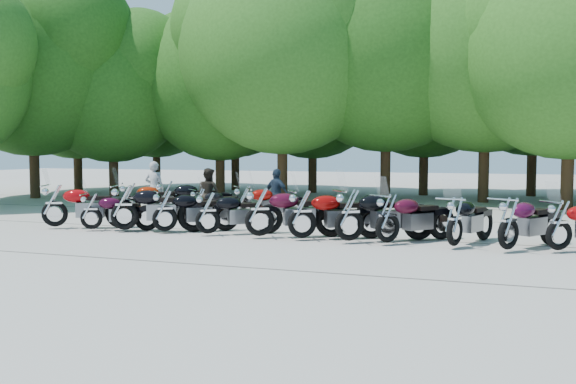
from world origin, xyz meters
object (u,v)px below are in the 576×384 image
(motorcycle_0, at_px, (54,204))
(rider_2, at_px, (277,195))
(motorcycle_14, at_px, (199,203))
(rider_0, at_px, (154,188))
(motorcycle_12, at_px, (130,198))
(motorcycle_6, at_px, (302,212))
(motorcycle_11, at_px, (559,223))
(motorcycle_9, at_px, (455,219))
(motorcycle_4, at_px, (208,211))
(motorcycle_8, at_px, (388,216))
(motorcycle_15, at_px, (244,202))
(motorcycle_13, at_px, (167,198))
(motorcycle_5, at_px, (260,210))
(motorcycle_10, at_px, (509,221))
(motorcycle_7, at_px, (350,213))
(motorcycle_3, at_px, (165,209))
(motorcycle_2, at_px, (124,205))
(rider_1, at_px, (209,194))
(motorcycle_1, at_px, (91,210))

(motorcycle_0, xyz_separation_m, rider_2, (5.15, 3.83, 0.10))
(motorcycle_14, bearing_deg, rider_0, 11.79)
(motorcycle_14, bearing_deg, motorcycle_0, 82.78)
(rider_0, bearing_deg, motorcycle_12, 77.83)
(motorcycle_14, bearing_deg, motorcycle_6, -171.34)
(motorcycle_11, bearing_deg, rider_2, 28.92)
(motorcycle_9, xyz_separation_m, motorcycle_11, (2.13, 0.12, -0.01))
(motorcycle_11, relative_size, motorcycle_12, 0.98)
(motorcycle_4, relative_size, motorcycle_8, 0.95)
(motorcycle_15, bearing_deg, motorcycle_13, 55.60)
(motorcycle_5, relative_size, motorcycle_9, 1.10)
(motorcycle_10, height_order, motorcycle_11, motorcycle_10)
(motorcycle_11, relative_size, rider_2, 1.41)
(motorcycle_13, xyz_separation_m, motorcycle_14, (1.19, -0.13, -0.13))
(motorcycle_13, bearing_deg, motorcycle_15, -118.89)
(motorcycle_7, height_order, motorcycle_13, motorcycle_7)
(motorcycle_8, height_order, motorcycle_13, motorcycle_13)
(motorcycle_3, xyz_separation_m, motorcycle_9, (7.33, -0.09, 0.01))
(motorcycle_2, bearing_deg, motorcycle_7, -111.11)
(motorcycle_6, xyz_separation_m, motorcycle_7, (1.19, -0.10, 0.03))
(motorcycle_15, bearing_deg, motorcycle_5, 175.35)
(motorcycle_12, xyz_separation_m, motorcycle_14, (2.45, -0.04, -0.08))
(motorcycle_13, bearing_deg, motorcycle_7, -142.55)
(motorcycle_0, relative_size, rider_1, 1.53)
(motorcycle_1, distance_m, rider_1, 3.86)
(motorcycle_2, height_order, motorcycle_12, motorcycle_2)
(motorcycle_7, height_order, rider_1, rider_1)
(motorcycle_4, height_order, motorcycle_12, motorcycle_12)
(motorcycle_6, relative_size, rider_0, 1.36)
(motorcycle_2, xyz_separation_m, motorcycle_10, (9.58, -0.10, -0.05))
(motorcycle_6, height_order, motorcycle_11, motorcycle_6)
(motorcycle_5, bearing_deg, motorcycle_13, 27.57)
(motorcycle_4, relative_size, rider_0, 1.24)
(motorcycle_14, relative_size, rider_1, 1.26)
(motorcycle_10, xyz_separation_m, motorcycle_14, (-8.76, 2.79, -0.10))
(motorcycle_3, relative_size, motorcycle_15, 1.00)
(rider_2, bearing_deg, motorcycle_2, 75.46)
(motorcycle_13, distance_m, rider_2, 3.43)
(motorcycle_3, height_order, rider_1, rider_1)
(motorcycle_15, xyz_separation_m, rider_0, (-3.75, 1.16, 0.26))
(motorcycle_3, height_order, rider_0, rider_0)
(motorcycle_14, height_order, rider_0, rider_0)
(motorcycle_11, bearing_deg, motorcycle_13, 40.60)
(motorcycle_12, relative_size, motorcycle_15, 1.01)
(motorcycle_5, xyz_separation_m, rider_1, (-2.98, 3.22, 0.09))
(motorcycle_1, distance_m, motorcycle_11, 11.58)
(motorcycle_15, bearing_deg, motorcycle_9, -148.55)
(motorcycle_3, xyz_separation_m, rider_2, (1.79, 3.66, 0.16))
(motorcycle_15, distance_m, rider_1, 1.48)
(motorcycle_13, bearing_deg, motorcycle_2, 158.32)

